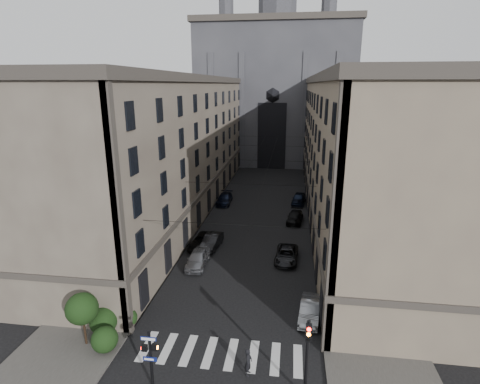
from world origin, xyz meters
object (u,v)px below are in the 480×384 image
at_px(pedestrian_signal_left, 150,355).
at_px(traffic_light_right, 307,351).
at_px(car_right_near, 310,310).
at_px(car_right_far, 299,199).
at_px(pedestrian, 248,362).
at_px(car_right_midnear, 287,255).
at_px(gothic_tower, 275,84).
at_px(car_left_midnear, 212,241).
at_px(car_right_midfar, 295,217).
at_px(car_left_near, 198,259).
at_px(car_left_far, 224,199).
at_px(car_left_midfar, 202,241).

height_order(pedestrian_signal_left, traffic_light_right, traffic_light_right).
relative_size(car_right_near, car_right_far, 0.91).
distance_m(car_right_near, pedestrian, 7.75).
bearing_deg(car_right_midnear, gothic_tower, 97.82).
bearing_deg(car_left_midnear, pedestrian, -65.24).
distance_m(car_right_midnear, pedestrian, 16.44).
height_order(gothic_tower, traffic_light_right, gothic_tower).
relative_size(gothic_tower, car_right_far, 12.23).
bearing_deg(gothic_tower, car_right_midnear, -85.66).
height_order(traffic_light_right, car_left_midnear, traffic_light_right).
bearing_deg(car_right_midfar, car_left_midnear, -128.10).
distance_m(car_right_far, pedestrian, 36.33).
height_order(car_right_midfar, car_right_far, car_right_far).
relative_size(car_left_near, car_right_far, 0.99).
bearing_deg(car_right_far, car_right_midfar, -86.40).
bearing_deg(car_left_far, car_right_far, 6.97).
relative_size(pedestrian_signal_left, car_left_midfar, 0.79).
distance_m(gothic_tower, car_right_midnear, 58.05).
relative_size(car_right_midfar, car_right_far, 0.99).
relative_size(car_left_midfar, car_right_midnear, 1.03).
bearing_deg(car_left_far, car_right_midnear, -62.50).
bearing_deg(car_right_near, pedestrian, -115.11).
distance_m(pedestrian_signal_left, car_right_near, 12.96).
relative_size(car_right_midnear, car_right_midfar, 1.04).
xyz_separation_m(gothic_tower, car_right_far, (5.70, -35.46, -16.99)).
relative_size(car_right_far, pedestrian, 2.56).
bearing_deg(car_right_midnear, car_left_near, -161.71).
relative_size(gothic_tower, car_left_far, 11.32).
bearing_deg(car_left_midnear, car_right_near, -42.94).
bearing_deg(car_left_midfar, car_right_midfar, 49.76).
bearing_deg(pedestrian, car_right_far, 1.76).
relative_size(car_left_midnear, car_right_midnear, 0.93).
bearing_deg(car_right_near, car_left_midnear, 137.91).
xyz_separation_m(car_right_near, car_right_midnear, (-2.00, 9.73, -0.03)).
relative_size(car_left_far, car_right_midfar, 1.09).
relative_size(car_left_far, car_right_near, 1.19).
distance_m(car_left_far, car_right_midnear, 20.79).
xyz_separation_m(traffic_light_right, car_left_midnear, (-9.80, 19.91, -2.54)).
height_order(car_left_far, car_right_midfar, car_left_far).
distance_m(pedestrian_signal_left, car_left_near, 15.92).
xyz_separation_m(car_left_near, car_left_far, (-0.99, 20.65, -0.06)).
bearing_deg(car_right_near, pedestrian_signal_left, -132.30).
bearing_deg(pedestrian, car_right_near, -24.45).
height_order(car_left_near, car_right_midfar, car_left_near).
bearing_deg(pedestrian, car_left_near, 33.31).
bearing_deg(car_right_far, car_left_far, -164.42).
relative_size(gothic_tower, car_right_near, 13.45).
bearing_deg(car_right_midnear, pedestrian_signal_left, -109.55).
bearing_deg(car_right_far, gothic_tower, 106.97).
xyz_separation_m(car_left_near, pedestrian, (6.77, -13.96, 0.13)).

